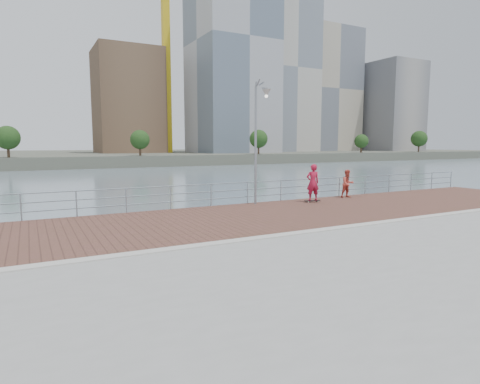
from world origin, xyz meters
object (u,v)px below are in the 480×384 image
guardrail (191,194)px  bystander (348,184)px  skateboarder (313,182)px  street_lamp (260,120)px

guardrail → bystander: size_ratio=24.62×
guardrail → skateboarder: bearing=-12.0°
guardrail → street_lamp: size_ratio=6.60×
street_lamp → guardrail: bearing=164.1°
guardrail → bystander: bystander is taller
street_lamp → bystander: (5.90, 0.16, -3.39)m
guardrail → skateboarder: size_ratio=20.45×
bystander → street_lamp: bearing=-170.2°
skateboarder → guardrail: bearing=1.8°
bystander → skateboarder: bearing=-161.0°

